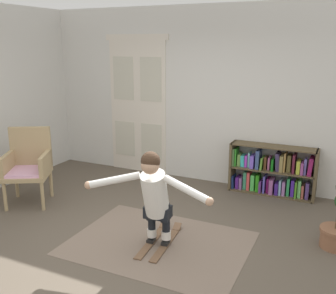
{
  "coord_description": "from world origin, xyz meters",
  "views": [
    {
      "loc": [
        2.09,
        -3.51,
        2.29
      ],
      "look_at": [
        0.12,
        0.72,
        1.05
      ],
      "focal_mm": 41.68,
      "sensor_mm": 36.0,
      "label": 1
    }
  ],
  "objects_px": {
    "bookshelf": "(272,172)",
    "skis_pair": "(160,240)",
    "wicker_chair": "(28,164)",
    "person_skier": "(154,193)"
  },
  "relations": [
    {
      "from": "bookshelf",
      "to": "skis_pair",
      "type": "height_order",
      "value": "bookshelf"
    },
    {
      "from": "bookshelf",
      "to": "wicker_chair",
      "type": "bearing_deg",
      "value": -150.2
    },
    {
      "from": "wicker_chair",
      "to": "bookshelf",
      "type": "bearing_deg",
      "value": 29.8
    },
    {
      "from": "bookshelf",
      "to": "skis_pair",
      "type": "xyz_separation_m",
      "value": [
        -0.89,
        -2.13,
        -0.33
      ]
    },
    {
      "from": "skis_pair",
      "to": "wicker_chair",
      "type": "bearing_deg",
      "value": 172.42
    },
    {
      "from": "person_skier",
      "to": "bookshelf",
      "type": "bearing_deg",
      "value": 69.07
    },
    {
      "from": "wicker_chair",
      "to": "skis_pair",
      "type": "relative_size",
      "value": 1.19
    },
    {
      "from": "wicker_chair",
      "to": "skis_pair",
      "type": "xyz_separation_m",
      "value": [
        2.3,
        -0.31,
        -0.56
      ]
    },
    {
      "from": "wicker_chair",
      "to": "skis_pair",
      "type": "distance_m",
      "value": 2.38
    },
    {
      "from": "wicker_chair",
      "to": "person_skier",
      "type": "xyz_separation_m",
      "value": [
        2.31,
        -0.47,
        0.11
      ]
    }
  ]
}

